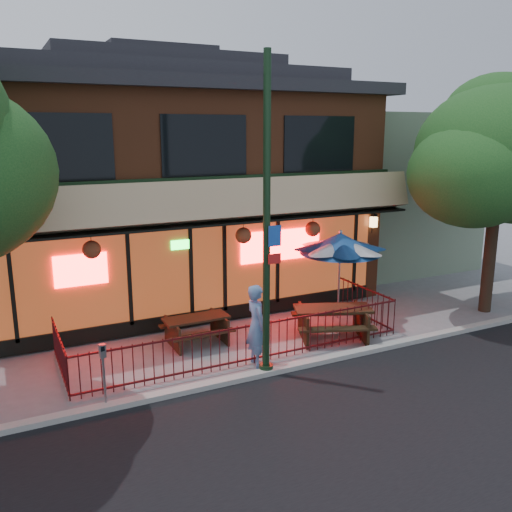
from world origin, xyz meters
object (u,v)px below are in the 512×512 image
at_px(street_light, 267,238).
at_px(parking_meter_near, 103,365).
at_px(picnic_table_right, 333,318).
at_px(picnic_table_left, 196,326).
at_px(street_tree_right, 499,146).
at_px(pedestrian, 256,325).
at_px(patio_umbrella, 340,243).

xyz_separation_m(street_light, parking_meter_near, (-3.59, 0.00, -2.23)).
relative_size(street_light, picnic_table_right, 2.89).
relative_size(picnic_table_left, picnic_table_right, 0.69).
xyz_separation_m(picnic_table_left, parking_meter_near, (-2.79, -2.37, 0.45)).
bearing_deg(parking_meter_near, picnic_table_right, 10.17).
distance_m(street_tree_right, pedestrian, 8.98).
xyz_separation_m(street_light, pedestrian, (0.00, 0.50, -2.17)).
bearing_deg(picnic_table_left, parking_meter_near, -139.62).
bearing_deg(pedestrian, patio_umbrella, -60.79).
bearing_deg(parking_meter_near, picnic_table_left, 40.38).
height_order(street_light, parking_meter_near, street_light).
bearing_deg(patio_umbrella, street_light, -146.75).
bearing_deg(pedestrian, street_light, -178.44).
relative_size(pedestrian, parking_meter_near, 1.45).
distance_m(street_tree_right, parking_meter_near, 12.36).
height_order(picnic_table_left, picnic_table_right, picnic_table_right).
xyz_separation_m(street_tree_right, parking_meter_near, (-11.63, -0.99, -4.04)).
height_order(street_light, street_tree_right, street_tree_right).
bearing_deg(street_light, street_tree_right, 7.01).
bearing_deg(picnic_table_right, picnic_table_left, 159.17).
bearing_deg(pedestrian, picnic_table_right, -74.79).
distance_m(pedestrian, parking_meter_near, 3.63).
xyz_separation_m(street_tree_right, patio_umbrella, (-4.45, 1.36, -2.71)).
bearing_deg(picnic_table_left, street_tree_right, -8.91).
distance_m(picnic_table_left, picnic_table_right, 3.58).
xyz_separation_m(picnic_table_right, parking_meter_near, (-6.14, -1.10, 0.35)).
height_order(picnic_table_right, parking_meter_near, parking_meter_near).
bearing_deg(parking_meter_near, pedestrian, 7.92).
relative_size(street_tree_right, picnic_table_right, 2.90).
distance_m(street_light, parking_meter_near, 4.23).
bearing_deg(patio_umbrella, parking_meter_near, -161.88).
distance_m(picnic_table_left, pedestrian, 2.10).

